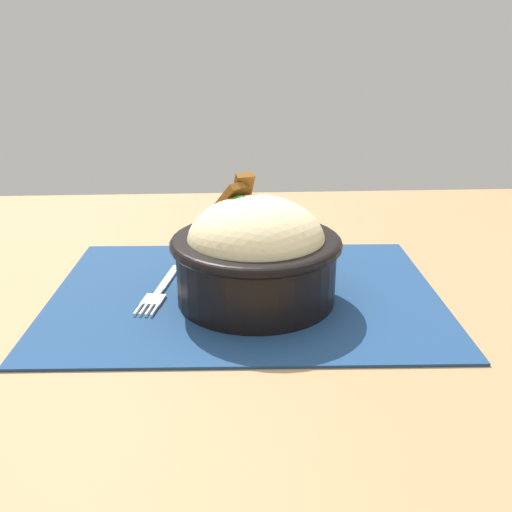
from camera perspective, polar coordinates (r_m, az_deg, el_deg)
table at (r=0.67m, az=2.10°, el=-9.01°), size 1.30×0.91×0.78m
placemat at (r=0.64m, az=-1.09°, el=-3.73°), size 0.44×0.33×0.00m
bowl at (r=0.60m, az=-0.04°, el=0.28°), size 0.18×0.18×0.13m
fork at (r=0.64m, az=-9.77°, el=-3.54°), size 0.04×0.14×0.00m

